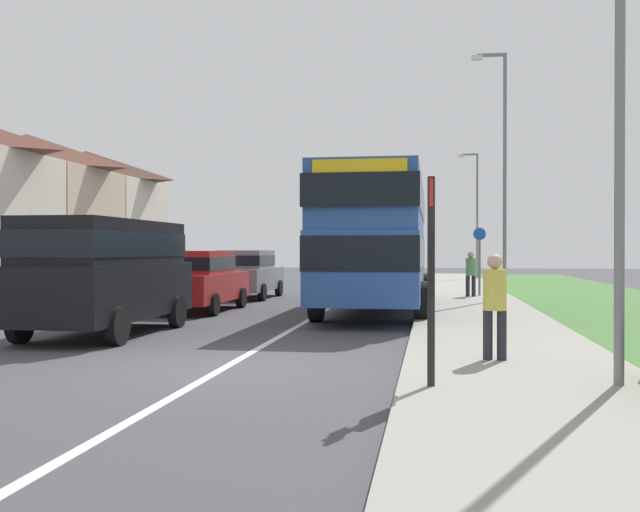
{
  "coord_description": "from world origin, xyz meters",
  "views": [
    {
      "loc": [
        3.01,
        -10.21,
        1.73
      ],
      "look_at": [
        0.6,
        5.29,
        1.6
      ],
      "focal_mm": 40.55,
      "sensor_mm": 36.0,
      "label": 1
    }
  ],
  "objects_px": {
    "double_decker_bus": "(377,235)",
    "parked_car_grey": "(247,272)",
    "parked_car_red": "(198,278)",
    "street_lamp_near": "(611,44)",
    "street_lamp_far": "(475,207)",
    "pedestrian_walking_away": "(471,272)",
    "bus_stop_sign": "(431,266)",
    "cycle_route_sign": "(480,259)",
    "parked_van_black": "(106,267)",
    "pedestrian_at_stop": "(495,302)",
    "street_lamp_mid": "(502,161)"
  },
  "relations": [
    {
      "from": "parked_car_grey",
      "to": "pedestrian_walking_away",
      "type": "relative_size",
      "value": 2.61
    },
    {
      "from": "street_lamp_far",
      "to": "street_lamp_near",
      "type": "bearing_deg",
      "value": -90.6
    },
    {
      "from": "bus_stop_sign",
      "to": "street_lamp_near",
      "type": "bearing_deg",
      "value": 10.68
    },
    {
      "from": "parked_car_grey",
      "to": "street_lamp_far",
      "type": "relative_size",
      "value": 0.6
    },
    {
      "from": "double_decker_bus",
      "to": "parked_car_grey",
      "type": "bearing_deg",
      "value": 133.58
    },
    {
      "from": "cycle_route_sign",
      "to": "street_lamp_near",
      "type": "relative_size",
      "value": 0.35
    },
    {
      "from": "parked_car_grey",
      "to": "street_lamp_near",
      "type": "bearing_deg",
      "value": -61.74
    },
    {
      "from": "double_decker_bus",
      "to": "parked_car_grey",
      "type": "relative_size",
      "value": 2.21
    },
    {
      "from": "parked_car_red",
      "to": "parked_car_grey",
      "type": "height_order",
      "value": "parked_car_grey"
    },
    {
      "from": "street_lamp_mid",
      "to": "parked_car_grey",
      "type": "bearing_deg",
      "value": 174.69
    },
    {
      "from": "parked_van_black",
      "to": "parked_car_red",
      "type": "height_order",
      "value": "parked_van_black"
    },
    {
      "from": "pedestrian_at_stop",
      "to": "street_lamp_mid",
      "type": "relative_size",
      "value": 0.2
    },
    {
      "from": "pedestrian_walking_away",
      "to": "parked_car_red",
      "type": "bearing_deg",
      "value": -142.82
    },
    {
      "from": "double_decker_bus",
      "to": "bus_stop_sign",
      "type": "relative_size",
      "value": 3.7
    },
    {
      "from": "cycle_route_sign",
      "to": "parked_car_grey",
      "type": "bearing_deg",
      "value": -173.12
    },
    {
      "from": "parked_van_black",
      "to": "street_lamp_near",
      "type": "xyz_separation_m",
      "value": [
        8.67,
        -4.8,
        2.8
      ]
    },
    {
      "from": "cycle_route_sign",
      "to": "bus_stop_sign",
      "type": "bearing_deg",
      "value": -95.47
    },
    {
      "from": "pedestrian_at_stop",
      "to": "double_decker_bus",
      "type": "bearing_deg",
      "value": 105.01
    },
    {
      "from": "cycle_route_sign",
      "to": "street_lamp_near",
      "type": "bearing_deg",
      "value": -88.54
    },
    {
      "from": "parked_car_red",
      "to": "pedestrian_walking_away",
      "type": "bearing_deg",
      "value": 37.18
    },
    {
      "from": "bus_stop_sign",
      "to": "street_lamp_far",
      "type": "distance_m",
      "value": 33.7
    },
    {
      "from": "cycle_route_sign",
      "to": "street_lamp_mid",
      "type": "height_order",
      "value": "street_lamp_mid"
    },
    {
      "from": "street_lamp_near",
      "to": "cycle_route_sign",
      "type": "bearing_deg",
      "value": 91.46
    },
    {
      "from": "parked_car_grey",
      "to": "parked_car_red",
      "type": "bearing_deg",
      "value": -89.62
    },
    {
      "from": "street_lamp_mid",
      "to": "bus_stop_sign",
      "type": "bearing_deg",
      "value": -98.24
    },
    {
      "from": "parked_car_red",
      "to": "street_lamp_near",
      "type": "height_order",
      "value": "street_lamp_near"
    },
    {
      "from": "parked_van_black",
      "to": "pedestrian_at_stop",
      "type": "xyz_separation_m",
      "value": [
        7.48,
        -3.02,
        -0.4
      ]
    },
    {
      "from": "parked_car_red",
      "to": "cycle_route_sign",
      "type": "relative_size",
      "value": 1.78
    },
    {
      "from": "parked_van_black",
      "to": "street_lamp_mid",
      "type": "bearing_deg",
      "value": 49.87
    },
    {
      "from": "parked_car_red",
      "to": "street_lamp_mid",
      "type": "xyz_separation_m",
      "value": [
        8.77,
        4.77,
        3.71
      ]
    },
    {
      "from": "double_decker_bus",
      "to": "street_lamp_far",
      "type": "xyz_separation_m",
      "value": [
        3.95,
        22.32,
        2.03
      ]
    },
    {
      "from": "parked_van_black",
      "to": "street_lamp_mid",
      "type": "relative_size",
      "value": 0.61
    },
    {
      "from": "pedestrian_walking_away",
      "to": "street_lamp_near",
      "type": "distance_m",
      "value": 16.77
    },
    {
      "from": "street_lamp_mid",
      "to": "street_lamp_far",
      "type": "xyz_separation_m",
      "value": [
        0.19,
        17.84,
        -0.48
      ]
    },
    {
      "from": "bus_stop_sign",
      "to": "cycle_route_sign",
      "type": "relative_size",
      "value": 1.03
    },
    {
      "from": "double_decker_bus",
      "to": "parked_car_grey",
      "type": "xyz_separation_m",
      "value": [
        -5.04,
        5.3,
        -1.2
      ]
    },
    {
      "from": "parked_van_black",
      "to": "street_lamp_far",
      "type": "xyz_separation_m",
      "value": [
        9.01,
        28.31,
        2.79
      ]
    },
    {
      "from": "parked_van_black",
      "to": "parked_car_grey",
      "type": "height_order",
      "value": "parked_van_black"
    },
    {
      "from": "parked_car_red",
      "to": "bus_stop_sign",
      "type": "xyz_separation_m",
      "value": [
        6.5,
        -10.9,
        0.61
      ]
    },
    {
      "from": "parked_car_red",
      "to": "street_lamp_mid",
      "type": "bearing_deg",
      "value": 28.55
    },
    {
      "from": "pedestrian_at_stop",
      "to": "bus_stop_sign",
      "type": "height_order",
      "value": "bus_stop_sign"
    },
    {
      "from": "pedestrian_at_stop",
      "to": "cycle_route_sign",
      "type": "relative_size",
      "value": 0.66
    },
    {
      "from": "pedestrian_walking_away",
      "to": "bus_stop_sign",
      "type": "bearing_deg",
      "value": -94.53
    },
    {
      "from": "parked_van_black",
      "to": "pedestrian_walking_away",
      "type": "distance_m",
      "value": 14.07
    },
    {
      "from": "cycle_route_sign",
      "to": "pedestrian_at_stop",
      "type": "bearing_deg",
      "value": -92.82
    },
    {
      "from": "double_decker_bus",
      "to": "pedestrian_at_stop",
      "type": "bearing_deg",
      "value": -74.99
    },
    {
      "from": "pedestrian_walking_away",
      "to": "street_lamp_near",
      "type": "relative_size",
      "value": 0.23
    },
    {
      "from": "parked_van_black",
      "to": "street_lamp_far",
      "type": "height_order",
      "value": "street_lamp_far"
    },
    {
      "from": "parked_car_red",
      "to": "street_lamp_mid",
      "type": "relative_size",
      "value": 0.55
    },
    {
      "from": "parked_car_red",
      "to": "pedestrian_at_stop",
      "type": "bearing_deg",
      "value": -49.6
    }
  ]
}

